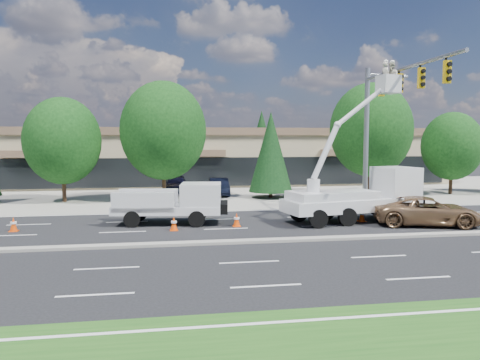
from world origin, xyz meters
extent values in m
plane|color=black|center=(0.00, 0.00, 0.00)|extent=(140.00, 140.00, 0.00)
cube|color=gray|center=(0.00, 20.00, 0.01)|extent=(140.00, 22.00, 0.01)
cube|color=gray|center=(0.00, 0.00, 0.06)|extent=(120.00, 0.55, 0.12)
cube|color=tan|center=(0.00, 30.00, 2.50)|extent=(50.00, 15.00, 5.00)
cube|color=brown|center=(0.00, 30.00, 5.15)|extent=(50.40, 15.40, 0.70)
cube|color=black|center=(0.00, 22.45, 1.50)|extent=(48.00, 0.12, 2.60)
cylinder|color=#332114|center=(-10.00, 15.00, 1.20)|extent=(0.28, 0.28, 2.40)
ellipsoid|color=black|center=(-10.00, 15.00, 4.33)|extent=(5.33, 5.33, 6.13)
cylinder|color=#332114|center=(-3.00, 15.00, 1.40)|extent=(0.28, 0.28, 2.80)
ellipsoid|color=black|center=(-3.00, 15.00, 5.06)|extent=(6.23, 6.23, 7.17)
cylinder|color=#332114|center=(5.00, 15.00, 0.40)|extent=(0.26, 0.26, 0.80)
cone|color=black|center=(5.00, 15.00, 3.50)|extent=(3.31, 3.31, 6.04)
cylinder|color=#332114|center=(13.00, 15.00, 1.43)|extent=(0.28, 0.28, 2.87)
ellipsoid|color=black|center=(13.00, 15.00, 5.18)|extent=(6.37, 6.37, 7.33)
cylinder|color=#332114|center=(20.00, 15.00, 1.08)|extent=(0.28, 0.28, 2.15)
ellipsoid|color=black|center=(20.00, 15.00, 3.89)|extent=(4.78, 4.78, 5.50)
cylinder|color=#332114|center=(-18.00, 42.00, 0.40)|extent=(0.26, 0.26, 0.80)
cone|color=black|center=(-18.00, 42.00, 4.86)|extent=(4.60, 4.60, 8.40)
cylinder|color=#332114|center=(-4.00, 42.00, 0.40)|extent=(0.26, 0.26, 0.80)
cone|color=black|center=(-4.00, 42.00, 5.47)|extent=(5.17, 5.17, 9.45)
cylinder|color=#332114|center=(10.00, 42.00, 0.40)|extent=(0.26, 0.26, 0.80)
cone|color=black|center=(10.00, 42.00, 4.43)|extent=(4.19, 4.19, 7.65)
cylinder|color=#332114|center=(22.00, 42.00, 0.40)|extent=(0.26, 0.26, 0.80)
cone|color=black|center=(22.00, 42.00, 5.14)|extent=(4.86, 4.86, 8.87)
cylinder|color=gray|center=(10.00, 9.20, 4.50)|extent=(0.32, 0.32, 9.00)
cylinder|color=gray|center=(10.00, 4.20, 8.30)|extent=(0.20, 10.00, 0.20)
cylinder|color=gray|center=(11.30, 9.20, 8.60)|extent=(2.60, 0.12, 0.12)
cube|color=gold|center=(10.00, 7.20, 7.55)|extent=(0.32, 0.22, 1.05)
cube|color=gold|center=(10.00, 5.00, 7.55)|extent=(0.32, 0.22, 1.05)
cube|color=gold|center=(10.00, 2.80, 7.55)|extent=(0.32, 0.22, 1.05)
cube|color=gold|center=(10.00, 0.60, 7.55)|extent=(0.32, 0.22, 1.05)
cube|color=silver|center=(-2.85, 5.09, 0.79)|extent=(5.81, 2.81, 0.42)
cube|color=silver|center=(-1.10, 4.84, 1.44)|extent=(2.31, 2.27, 1.40)
cube|color=black|center=(-0.50, 4.76, 1.63)|extent=(0.32, 1.76, 0.93)
cube|color=silver|center=(-3.83, 6.12, 1.26)|extent=(3.17, 0.72, 1.02)
cube|color=silver|center=(-4.07, 4.37, 1.26)|extent=(3.17, 0.72, 1.02)
cube|color=silver|center=(7.00, 4.20, 0.95)|extent=(7.89, 3.70, 0.66)
cube|color=silver|center=(9.79, 4.75, 1.95)|extent=(2.29, 2.55, 1.90)
cube|color=black|center=(10.49, 4.89, 2.09)|extent=(0.44, 1.88, 1.14)
cube|color=silver|center=(5.79, 3.96, 1.47)|extent=(4.89, 3.02, 0.47)
cylinder|color=silver|center=(4.67, 3.74, 1.99)|extent=(0.66, 0.66, 0.76)
cube|color=silver|center=(9.14, 4.62, 7.43)|extent=(1.19, 1.04, 1.02)
imported|color=beige|center=(8.93, 4.58, 7.81)|extent=(0.50, 0.66, 1.64)
imported|color=beige|center=(9.34, 4.66, 7.81)|extent=(0.76, 0.90, 1.64)
ellipsoid|color=white|center=(8.93, 4.58, 8.64)|extent=(0.25, 0.25, 0.17)
ellipsoid|color=white|center=(9.34, 4.66, 8.64)|extent=(0.25, 0.25, 0.17)
cube|color=#E04107|center=(-10.22, 4.26, 0.01)|extent=(0.40, 0.40, 0.03)
cone|color=#E04107|center=(-10.22, 4.26, 0.35)|extent=(0.36, 0.36, 0.70)
cylinder|color=white|center=(-10.22, 4.26, 0.42)|extent=(0.29, 0.29, 0.10)
cube|color=#E04107|center=(-2.56, 3.23, 0.01)|extent=(0.40, 0.40, 0.03)
cone|color=#E04107|center=(-2.56, 3.23, 0.35)|extent=(0.36, 0.36, 0.70)
cylinder|color=white|center=(-2.56, 3.23, 0.42)|extent=(0.29, 0.29, 0.10)
cube|color=#E04107|center=(0.63, 3.78, 0.01)|extent=(0.40, 0.40, 0.03)
cone|color=#E04107|center=(0.63, 3.78, 0.35)|extent=(0.36, 0.36, 0.70)
cylinder|color=white|center=(0.63, 3.78, 0.42)|extent=(0.29, 0.29, 0.10)
cube|color=#E04107|center=(7.55, 4.10, 0.01)|extent=(0.40, 0.40, 0.03)
cone|color=#E04107|center=(7.55, 4.10, 0.35)|extent=(0.36, 0.36, 0.70)
cylinder|color=white|center=(7.55, 4.10, 0.42)|extent=(0.29, 0.29, 0.10)
imported|color=olive|center=(10.42, 2.53, 0.74)|extent=(5.83, 3.91, 1.49)
imported|color=black|center=(-2.00, 19.01, 0.75)|extent=(2.05, 4.53, 1.51)
imported|color=black|center=(1.30, 17.18, 0.69)|extent=(1.61, 4.21, 1.37)
camera|label=1|loc=(-3.02, -19.52, 4.45)|focal=35.00mm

